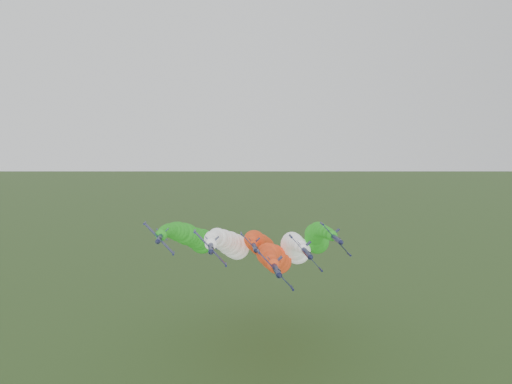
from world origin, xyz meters
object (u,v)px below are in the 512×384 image
jet_inner_right (295,247)px  jet_outer_left (190,237)px  jet_trail (258,243)px  jet_outer_right (316,237)px  jet_inner_left (228,243)px  jet_lead (273,258)px

jet_inner_right → jet_outer_left: size_ratio=1.00×
jet_trail → jet_inner_right: bearing=-65.6°
jet_outer_right → jet_trail: (-16.32, 11.40, -3.81)m
jet_inner_left → jet_trail: size_ratio=1.00×
jet_outer_left → jet_outer_right: size_ratio=1.00×
jet_lead → jet_inner_right: 11.58m
jet_inner_right → jet_trail: bearing=114.4°
jet_lead → jet_inner_left: bearing=138.2°
jet_outer_left → jet_trail: size_ratio=1.00×
jet_inner_left → jet_inner_right: jet_inner_left is taller
jet_outer_left → jet_inner_left: bearing=-43.9°
jet_inner_right → jet_trail: 20.81m
jet_outer_right → jet_inner_left: bearing=-166.4°
jet_inner_left → jet_outer_right: bearing=13.6°
jet_outer_right → jet_trail: size_ratio=1.00×
jet_lead → jet_trail: jet_lead is taller
jet_inner_right → jet_outer_left: 31.59m
jet_inner_left → jet_outer_right: (26.27, 6.33, -0.01)m
jet_outer_left → jet_outer_right: (37.16, -4.17, -0.07)m
jet_outer_left → jet_trail: (20.84, 7.23, -3.88)m
jet_inner_left → jet_trail: bearing=60.7°
jet_trail → jet_outer_left: bearing=-160.9°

